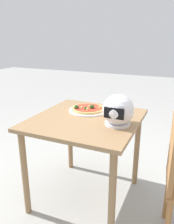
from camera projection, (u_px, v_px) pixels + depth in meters
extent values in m
plane|color=#9E9E99|center=(86.00, 196.00, 2.07)|extent=(14.00, 14.00, 0.00)
cube|color=olive|center=(86.00, 120.00, 1.84)|extent=(0.84, 0.87, 0.03)
cylinder|color=olive|center=(137.00, 150.00, 2.15)|extent=(0.05, 0.05, 0.73)
cylinder|color=olive|center=(70.00, 137.00, 2.42)|extent=(0.05, 0.05, 0.73)
cylinder|color=olive|center=(112.00, 199.00, 1.49)|extent=(0.05, 0.05, 0.73)
cylinder|color=olive|center=(25.00, 174.00, 1.77)|extent=(0.05, 0.05, 0.73)
cylinder|color=white|center=(88.00, 110.00, 2.00)|extent=(0.33, 0.33, 0.01)
cylinder|color=tan|center=(88.00, 109.00, 2.00)|extent=(0.29, 0.29, 0.02)
cylinder|color=red|center=(88.00, 108.00, 1.99)|extent=(0.25, 0.25, 0.00)
sphere|color=#234C1E|center=(86.00, 108.00, 1.94)|extent=(0.03, 0.03, 0.03)
sphere|color=#234C1E|center=(92.00, 107.00, 1.97)|extent=(0.04, 0.04, 0.04)
sphere|color=#234C1E|center=(76.00, 107.00, 1.96)|extent=(0.04, 0.04, 0.04)
cylinder|color=#E0D172|center=(87.00, 109.00, 1.91)|extent=(0.02, 0.02, 0.02)
cylinder|color=#E0D172|center=(89.00, 106.00, 2.00)|extent=(0.02, 0.02, 0.01)
cylinder|color=#E0D172|center=(81.00, 107.00, 1.98)|extent=(0.02, 0.02, 0.01)
cylinder|color=#E0D172|center=(99.00, 107.00, 1.97)|extent=(0.02, 0.02, 0.02)
sphere|color=silver|center=(118.00, 110.00, 1.65)|extent=(0.23, 0.23, 0.23)
cylinder|color=silver|center=(118.00, 123.00, 1.69)|extent=(0.19, 0.19, 0.02)
cube|color=black|center=(114.00, 113.00, 1.56)|extent=(0.14, 0.02, 0.08)
cylinder|color=silver|center=(114.00, 108.00, 1.88)|extent=(0.07, 0.07, 0.13)
cube|color=#996638|center=(173.00, 152.00, 1.47)|extent=(0.07, 0.38, 0.45)
cylinder|color=#996638|center=(167.00, 195.00, 1.76)|extent=(0.04, 0.04, 0.43)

